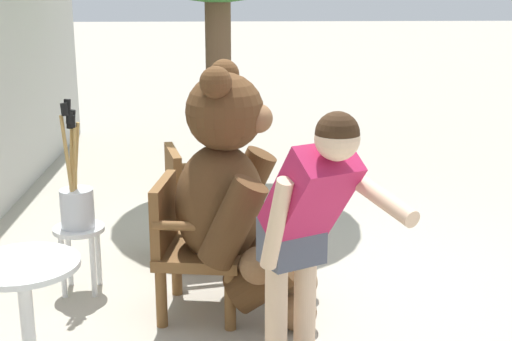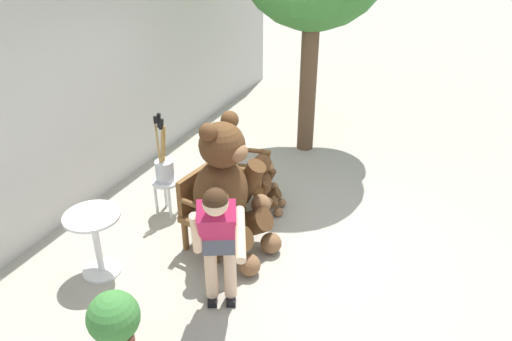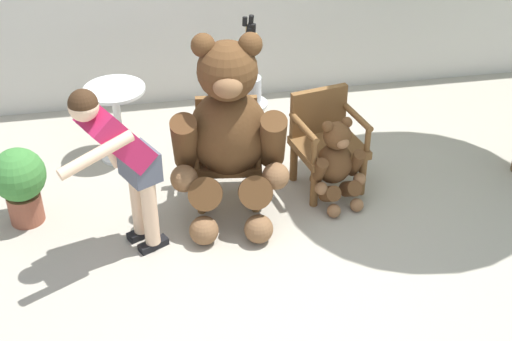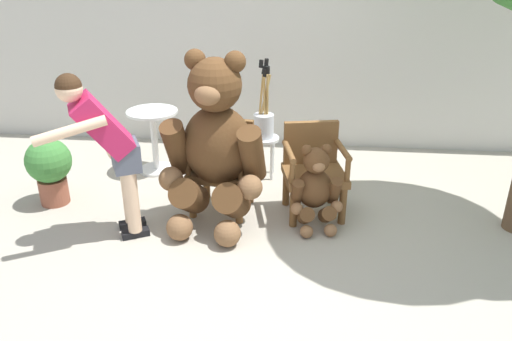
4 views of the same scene
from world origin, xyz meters
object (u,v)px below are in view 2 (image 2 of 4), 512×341
at_px(person_visitor, 218,234).
at_px(brush_bucket, 164,165).
at_px(white_stool, 166,188).
at_px(round_side_table, 96,237).
at_px(wooden_chair_left, 207,209).
at_px(potted_plant, 115,323).
at_px(teddy_bear_small, 264,183).
at_px(wooden_chair_right, 242,173).
at_px(teddy_bear_large, 227,190).

xyz_separation_m(person_visitor, brush_bucket, (1.19, 1.39, -0.23)).
relative_size(person_visitor, white_stool, 3.23).
distance_m(person_visitor, round_side_table, 1.47).
bearing_deg(wooden_chair_left, potted_plant, -176.87).
bearing_deg(teddy_bear_small, brush_bucket, 118.00).
distance_m(teddy_bear_small, white_stool, 1.19).
height_order(brush_bucket, round_side_table, brush_bucket).
relative_size(wooden_chair_right, teddy_bear_large, 0.54).
bearing_deg(wooden_chair_left, white_stool, 66.90).
xyz_separation_m(brush_bucket, potted_plant, (-2.04, -0.86, -0.27)).
relative_size(wooden_chair_left, round_side_table, 1.19).
relative_size(wooden_chair_left, white_stool, 1.87).
distance_m(wooden_chair_right, teddy_bear_large, 0.97).
distance_m(white_stool, potted_plant, 2.21).
bearing_deg(brush_bucket, teddy_bear_large, -108.62).
xyz_separation_m(teddy_bear_large, teddy_bear_small, (0.90, -0.02, -0.39)).
xyz_separation_m(wooden_chair_right, potted_plant, (-2.57, -0.09, -0.07)).
bearing_deg(round_side_table, potted_plant, -132.58).
bearing_deg(teddy_bear_small, person_visitor, -168.95).
height_order(teddy_bear_large, white_stool, teddy_bear_large).
distance_m(person_visitor, white_stool, 1.90).
relative_size(white_stool, round_side_table, 0.64).
distance_m(wooden_chair_left, round_side_table, 1.20).
height_order(teddy_bear_small, potted_plant, teddy_bear_small).
bearing_deg(white_stool, wooden_chair_left, -113.10).
distance_m(round_side_table, potted_plant, 1.18).
xyz_separation_m(white_stool, potted_plant, (-2.03, -0.86, 0.04)).
bearing_deg(teddy_bear_small, teddy_bear_large, 178.90).
height_order(teddy_bear_small, round_side_table, teddy_bear_small).
xyz_separation_m(person_visitor, round_side_table, (-0.05, 1.40, -0.45)).
height_order(wooden_chair_right, person_visitor, person_visitor).
bearing_deg(brush_bucket, white_stool, -128.13).
bearing_deg(wooden_chair_left, teddy_bear_large, -94.26).
bearing_deg(person_visitor, brush_bucket, 49.43).
xyz_separation_m(wooden_chair_left, teddy_bear_large, (-0.02, -0.27, 0.31)).
distance_m(wooden_chair_right, brush_bucket, 0.96).
bearing_deg(wooden_chair_right, teddy_bear_small, -85.74).
xyz_separation_m(teddy_bear_small, brush_bucket, (-0.56, 1.05, 0.28)).
xyz_separation_m(teddy_bear_large, white_stool, (0.35, 1.03, -0.42)).
bearing_deg(teddy_bear_large, person_visitor, -156.94).
height_order(wooden_chair_right, brush_bucket, brush_bucket).
bearing_deg(wooden_chair_left, teddy_bear_small, -17.72).
relative_size(teddy_bear_small, white_stool, 1.72).
bearing_deg(brush_bucket, teddy_bear_small, -62.00).
xyz_separation_m(teddy_bear_small, person_visitor, (-1.75, -0.34, 0.51)).
bearing_deg(wooden_chair_right, teddy_bear_large, -163.32).
bearing_deg(potted_plant, round_side_table, 47.42).
distance_m(teddy_bear_large, potted_plant, 1.74).
bearing_deg(wooden_chair_right, potted_plant, -177.93).
distance_m(wooden_chair_left, white_stool, 0.84).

